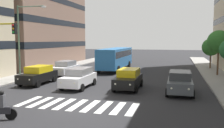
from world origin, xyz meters
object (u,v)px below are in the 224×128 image
Objects in this scene: street_lamp_right at (23,34)px; street_tree_2 at (219,42)px; street_lamp_left at (222,28)px; street_tree_3 at (211,47)px; car_1 at (128,79)px; bus_behind_traffic at (116,57)px; motorcycle_with_rider at (1,108)px; car_3 at (38,75)px; car_row2_0 at (66,68)px; car_2 at (79,78)px; car_0 at (180,82)px.

street_lamp_right is 1.46× the size of street_tree_2.
street_lamp_left is 1.07× the size of street_lamp_right.
car_1 is at bearing 62.98° from street_tree_3.
street_tree_2 is (-19.56, -8.46, -0.77)m from street_lamp_right.
street_tree_2 is at bearing 168.47° from bus_behind_traffic.
street_lamp_right is at bearing 58.39° from bus_behind_traffic.
motorcycle_with_rider is at bearing 33.68° from street_lamp_left.
street_lamp_left reaches higher than motorcycle_with_rider.
motorcycle_with_rider is at bearing 63.17° from car_1.
car_3 is 5.69m from car_row2_0.
car_2 is 1.05× the size of street_tree_3.
car_2 is at bearing 172.99° from car_3.
car_2 is 0.60× the size of street_lamp_right.
street_lamp_right is at bearing -15.25° from car_2.
bus_behind_traffic is (-4.38, -6.68, 0.97)m from car_row2_0.
street_lamp_left is (-2.66, 1.19, 4.10)m from car_0.
bus_behind_traffic is at bearing -109.53° from car_3.
car_row2_0 is at bearing 32.55° from street_tree_3.
car_row2_0 is 0.42× the size of bus_behind_traffic.
car_0 is 12.91m from car_3.
street_tree_3 is (-0.04, -6.88, -0.82)m from street_tree_2.
street_lamp_right is (17.98, -3.06, -0.25)m from street_lamp_left.
car_1 is 13.27m from street_tree_2.
car_0 is at bearing -24.13° from street_lamp_left.
car_1 is at bearing 146.80° from car_row2_0.
street_lamp_left is 11.67m from street_tree_2.
bus_behind_traffic is 6.36× the size of motorcycle_with_rider.
street_lamp_right reaches higher than car_1.
car_1 is 1.00× the size of car_3.
street_lamp_left is 1.88× the size of street_tree_3.
car_0 is 1.00× the size of car_2.
bus_behind_traffic is (-0.00, -12.92, 0.97)m from car_2.
street_tree_3 is (-12.80, -4.28, 1.28)m from bus_behind_traffic.
car_3 is at bearing -67.93° from motorcycle_with_rider.
car_3 is 0.56× the size of street_lamp_left.
motorcycle_with_rider is at bearing 104.21° from car_row2_0.
street_tree_2 is (-17.14, -9.78, 3.08)m from car_3.
car_1 is 8.18m from street_lamp_left.
car_2 and car_3 have the same top height.
car_3 is 1.00× the size of car_row2_0.
car_0 is 15.90m from street_lamp_right.
bus_behind_traffic is at bearing -56.65° from car_0.
car_3 is at bearing 44.11° from street_tree_3.
car_0 and car_row2_0 have the same top height.
car_2 is 0.42× the size of bus_behind_traffic.
car_2 is at bearing -0.08° from car_0.
car_row2_0 is 17.88m from street_tree_2.
street_lamp_right reaches higher than street_tree_2.
street_tree_3 is at bearing -161.50° from bus_behind_traffic.
car_1 is at bearing -116.83° from motorcycle_with_rider.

